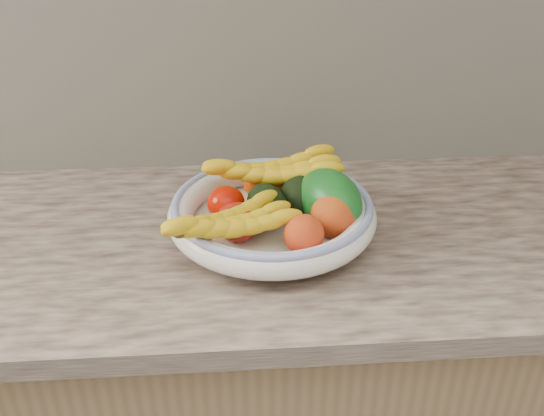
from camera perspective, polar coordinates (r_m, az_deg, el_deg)
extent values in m
cube|color=brown|center=(1.48, -0.06, -17.71)|extent=(2.40, 0.62, 0.86)
cube|color=tan|center=(1.19, -0.07, -2.87)|extent=(2.44, 0.66, 0.04)
cube|color=beige|center=(1.36, -1.02, 13.97)|extent=(2.40, 0.02, 0.50)
cylinder|color=white|center=(1.15, 0.00, -2.24)|extent=(0.13, 0.13, 0.02)
cylinder|color=white|center=(1.15, 0.00, -1.65)|extent=(0.32, 0.32, 0.01)
torus|color=white|center=(1.13, 0.00, -0.53)|extent=(0.39, 0.39, 0.05)
torus|color=#3A4EA5|center=(1.12, 0.00, 0.44)|extent=(0.37, 0.37, 0.02)
ellipsoid|color=#F75205|center=(1.22, -1.59, 2.14)|extent=(0.05, 0.05, 0.04)
ellipsoid|color=#EB6204|center=(1.22, 0.66, 2.07)|extent=(0.07, 0.07, 0.05)
ellipsoid|color=orange|center=(1.18, -0.75, 1.03)|extent=(0.05, 0.05, 0.05)
ellipsoid|color=#BD1100|center=(1.14, -4.35, 0.47)|extent=(0.09, 0.09, 0.06)
ellipsoid|color=#A1170D|center=(1.08, -3.29, -1.33)|extent=(0.10, 0.10, 0.07)
ellipsoid|color=black|center=(1.13, -0.46, 0.36)|extent=(0.10, 0.12, 0.07)
ellipsoid|color=black|center=(1.17, 2.71, 1.36)|extent=(0.09, 0.12, 0.08)
ellipsoid|color=#105616|center=(1.13, 5.44, 0.83)|extent=(0.18, 0.19, 0.13)
ellipsoid|color=orange|center=(1.04, 3.01, -2.50)|extent=(0.08, 0.08, 0.07)
ellipsoid|color=orange|center=(1.10, 5.80, -0.65)|extent=(0.11, 0.11, 0.08)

